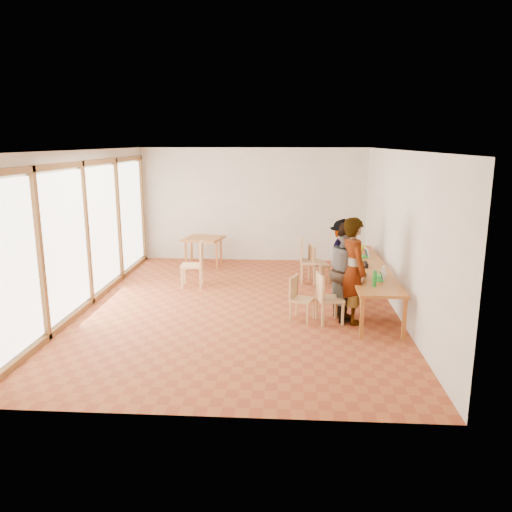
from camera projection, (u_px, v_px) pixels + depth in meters
The scene contains 25 objects.
ground at pixel (239, 307), 9.75m from camera, with size 8.00×8.00×0.00m, color #A24F27.
wall_back at pixel (253, 205), 13.30m from camera, with size 6.00×0.10×3.00m, color beige.
wall_front at pixel (203, 294), 5.52m from camera, with size 6.00×0.10×3.00m, color beige.
wall_right at pixel (399, 233), 9.23m from camera, with size 0.10×8.00×3.00m, color beige.
window_wall at pixel (85, 229), 9.60m from camera, with size 0.10×8.00×3.00m, color white.
ceiling at pixel (238, 149), 9.07m from camera, with size 6.00×8.00×0.04m, color white.
communal_table at pixel (366, 268), 9.90m from camera, with size 0.80×4.00×0.75m.
side_table at pixel (204, 241), 12.79m from camera, with size 0.90×0.90×0.75m.
chair_near at pixel (325, 293), 8.77m from camera, with size 0.51×0.51×0.48m.
chair_mid at pixel (298, 293), 8.96m from camera, with size 0.49×0.49×0.43m.
chair_far at pixel (306, 256), 11.30m from camera, with size 0.50×0.50×0.55m.
chair_empty at pixel (316, 260), 11.29m from camera, with size 0.50×0.50×0.46m.
chair_spare at pixel (197, 260), 10.97m from camera, with size 0.50×0.50×0.54m.
person_near at pixel (353, 271), 8.75m from camera, with size 0.69×0.45×1.89m, color gray.
person_mid at pixel (347, 270), 8.98m from camera, with size 0.86×0.67×1.77m, color gray.
person_far at pixel (342, 255), 10.76m from camera, with size 1.00×0.57×1.54m, color gray.
laptop_near at pixel (380, 278), 8.82m from camera, with size 0.19×0.22×0.18m.
laptop_mid at pixel (382, 274), 9.07m from camera, with size 0.26×0.27×0.19m.
laptop_far at pixel (365, 254), 10.62m from camera, with size 0.24×0.27×0.20m.
yellow_mug at pixel (363, 247), 11.41m from camera, with size 0.11×0.11×0.09m, color yellow.
green_bottle at pixel (375, 279), 8.42m from camera, with size 0.07×0.07×0.28m, color #1B7E25.
clear_glass at pixel (364, 263), 9.88m from camera, with size 0.07×0.07×0.09m, color silver.
condiment_cup at pixel (350, 248), 11.42m from camera, with size 0.08×0.08×0.06m, color white.
pink_phone at pixel (369, 249), 11.35m from camera, with size 0.05×0.10×0.01m, color #C1347A.
black_pouch at pixel (363, 265), 9.78m from camera, with size 0.16×0.26×0.09m, color black.
Camera 1 is at (0.93, -9.24, 3.16)m, focal length 35.00 mm.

